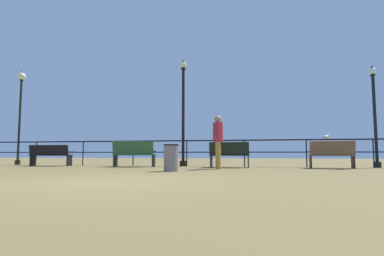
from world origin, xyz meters
TOP-DOWN VIEW (x-y plane):
  - ground_plane at (0.00, 0.00)m, footprint 60.00×60.00m
  - pier_railing at (-0.00, 7.03)m, footprint 18.72×0.05m
  - bench_far_left at (-5.72, 6.24)m, footprint 1.75×0.71m
  - bench_near_left at (-1.99, 6.23)m, footprint 1.69×0.66m
  - bench_near_right at (1.79, 6.23)m, footprint 1.48×0.68m
  - bench_far_right at (5.37, 6.23)m, footprint 1.50×0.69m
  - lamppost_left at (-8.12, 7.23)m, footprint 0.36×0.36m
  - lamppost_center at (-0.20, 7.23)m, footprint 0.29×0.29m
  - lamppost_right at (7.18, 7.23)m, footprint 0.27×0.27m
  - person_by_bench at (1.50, 5.03)m, footprint 0.35×0.57m
  - seagull_on_rail at (5.41, 7.04)m, footprint 0.37×0.24m
  - trash_bin at (0.29, 3.43)m, footprint 0.44×0.44m

SIDE VIEW (x-z plane):
  - ground_plane at x=0.00m, z-range 0.00..0.00m
  - trash_bin at x=0.29m, z-range 0.00..0.79m
  - bench_far_left at x=-5.72m, z-range 0.06..0.95m
  - bench_near_right at x=1.79m, z-range 0.04..0.99m
  - bench_far_right at x=5.37m, z-range 0.05..1.01m
  - bench_near_left at x=-1.99m, z-range 0.06..1.06m
  - pier_railing at x=0.00m, z-range 0.26..1.34m
  - person_by_bench at x=1.50m, z-range 0.13..1.94m
  - seagull_on_rail at x=5.41m, z-range 1.06..1.25m
  - lamppost_right at x=7.18m, z-range 0.07..3.95m
  - lamppost_center at x=-0.20m, z-range 0.04..4.59m
  - lamppost_left at x=-8.12m, z-range 0.63..5.12m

